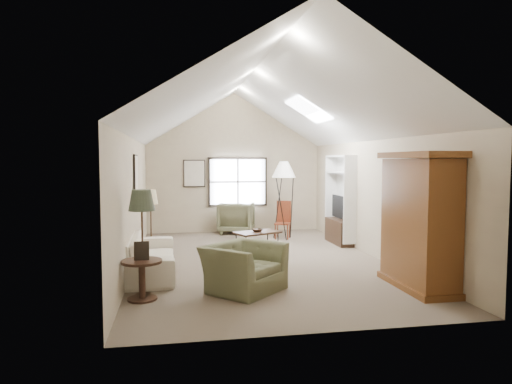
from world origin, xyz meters
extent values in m
cube|color=#6F614F|center=(0.00, 0.00, 0.00)|extent=(5.00, 8.00, 0.01)
cube|color=#BBAD8D|center=(0.00, 4.00, 1.25)|extent=(5.00, 0.01, 2.50)
cube|color=#BBAD8D|center=(0.00, -4.00, 1.25)|extent=(5.00, 0.01, 2.50)
cube|color=#BBAD8D|center=(-2.50, 0.00, 1.25)|extent=(0.01, 8.00, 2.50)
cube|color=#BBAD8D|center=(2.50, 0.00, 1.25)|extent=(0.01, 8.00, 2.50)
cube|color=black|center=(0.10, 3.96, 1.45)|extent=(1.72, 0.08, 1.42)
cube|color=black|center=(-2.47, 0.30, 1.75)|extent=(0.68, 0.04, 0.88)
cube|color=black|center=(-1.15, 3.97, 1.70)|extent=(0.62, 0.04, 0.78)
cube|color=brown|center=(2.18, -2.40, 1.10)|extent=(0.60, 1.50, 2.20)
cube|color=white|center=(2.34, 1.60, 1.15)|extent=(0.32, 1.30, 2.10)
cube|color=#382316|center=(2.32, 1.60, 0.30)|extent=(0.34, 1.18, 0.60)
cube|color=black|center=(2.32, 1.60, 0.92)|extent=(0.05, 0.90, 0.55)
imported|color=beige|center=(-2.20, -0.67, 0.35)|extent=(0.98, 2.40, 0.70)
imported|color=#6A6D4C|center=(-0.64, -2.06, 0.37)|extent=(1.52, 1.51, 0.74)
imported|color=#606043|center=(0.02, 3.70, 0.44)|extent=(1.19, 1.21, 0.88)
cube|color=#382017|center=(0.08, 0.69, 0.25)|extent=(1.12, 0.89, 0.50)
imported|color=#322414|center=(0.08, 0.69, 0.53)|extent=(0.31, 0.31, 0.06)
cylinder|color=#392217|center=(-2.20, -2.27, 0.30)|extent=(0.61, 0.61, 0.60)
cube|color=brown|center=(1.10, 2.53, 0.50)|extent=(0.51, 0.51, 1.00)
camera|label=1|loc=(-1.71, -9.13, 2.08)|focal=32.00mm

